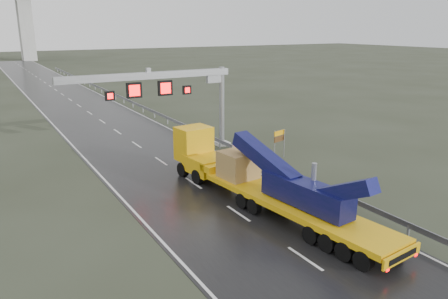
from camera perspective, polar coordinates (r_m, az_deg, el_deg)
ground at (r=23.12m, az=7.26°, el=-11.86°), size 400.00×400.00×0.00m
road at (r=58.52m, az=-17.15°, el=4.59°), size 11.00×200.00×0.02m
guardrail at (r=50.79m, az=-7.84°, el=4.32°), size 0.20×140.00×1.40m
sign_gantry at (r=37.52m, az=-6.71°, el=7.93°), size 14.90×1.20×7.42m
heavy_haul_truck at (r=27.58m, az=3.37°, el=-3.32°), size 4.55×18.44×4.29m
exit_sign_pair at (r=36.61m, az=7.27°, el=1.45°), size 1.37×0.44×2.41m
striped_barrier at (r=36.87m, az=1.60°, el=-0.22°), size 0.63×0.37×1.03m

